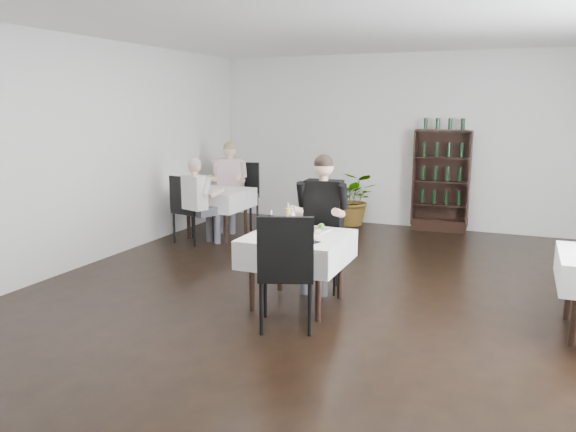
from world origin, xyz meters
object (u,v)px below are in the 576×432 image
(potted_tree, at_px, (354,199))
(diner_main, at_px, (321,212))
(wine_shelf, at_px, (441,182))
(main_table, at_px, (298,249))

(potted_tree, height_order, diner_main, diner_main)
(wine_shelf, xyz_separation_m, potted_tree, (-1.49, -0.11, -0.36))
(wine_shelf, xyz_separation_m, main_table, (-0.90, -4.31, -0.23))
(main_table, xyz_separation_m, potted_tree, (-0.59, 4.20, -0.14))
(diner_main, bearing_deg, potted_tree, 99.91)
(potted_tree, xyz_separation_m, diner_main, (0.62, -3.53, 0.43))
(wine_shelf, relative_size, potted_tree, 1.81)
(potted_tree, bearing_deg, main_table, -82.07)
(main_table, xyz_separation_m, diner_main, (0.03, 0.67, 0.29))
(wine_shelf, bearing_deg, diner_main, -103.40)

